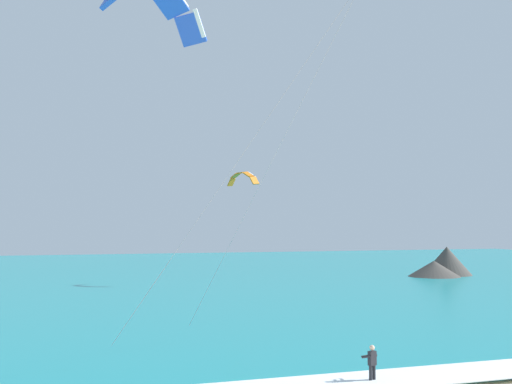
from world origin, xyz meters
TOP-DOWN VIEW (x-y plane):
  - sea at (0.00, 74.70)m, footprint 200.00×120.00m
  - surf_foam at (0.00, 15.70)m, footprint 200.00×3.14m
  - kitesurfer at (-2.76, 15.70)m, footprint 0.62×0.61m
  - kite_distant at (4.49, 59.28)m, footprint 2.77×4.42m
  - headland_right at (32.15, 61.21)m, footprint 10.05×8.59m

SIDE VIEW (x-z plane):
  - sea at x=0.00m, z-range 0.00..0.20m
  - surf_foam at x=0.00m, z-range 0.20..0.24m
  - kitesurfer at x=-2.76m, z-range 0.10..1.79m
  - headland_right at x=32.15m, z-range -0.34..3.57m
  - kite_distant at x=4.49m, z-range 11.43..13.06m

